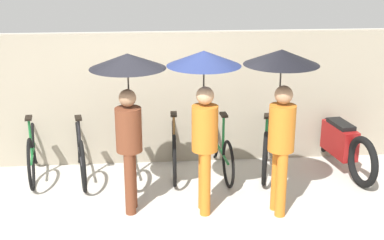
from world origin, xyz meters
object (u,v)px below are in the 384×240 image
Objects in this scene: parked_bicycle_2 at (127,151)px; parked_bicycle_4 at (220,148)px; parked_bicycle_3 at (174,146)px; parked_bicycle_5 at (266,145)px; parked_bicycle_1 at (80,151)px; pedestrian_leading at (128,92)px; pedestrian_center at (204,92)px; parked_bicycle_0 at (33,150)px; motorcycle at (339,142)px; pedestrian_trailing at (281,91)px.

parked_bicycle_4 is (1.36, -0.02, 0.01)m from parked_bicycle_2.
parked_bicycle_5 is (1.36, -0.09, 0.01)m from parked_bicycle_3.
parked_bicycle_1 is 1.74m from pedestrian_leading.
parked_bicycle_3 is 0.87× the size of pedestrian_center.
parked_bicycle_4 is (0.68, -0.08, -0.02)m from parked_bicycle_3.
parked_bicycle_0 is 0.96× the size of parked_bicycle_1.
parked_bicycle_3 is at bearing 79.75° from parked_bicycle_4.
parked_bicycle_3 is 1.71m from pedestrian_leading.
parked_bicycle_1 is at bearing 80.60° from motorcycle.
parked_bicycle_3 is at bearing 78.64° from motorcycle.
pedestrian_leading is at bearing -136.10° from parked_bicycle_0.
parked_bicycle_1 is at bearing 95.02° from parked_bicycle_3.
parked_bicycle_0 is at bearing 146.71° from pedestrian_leading.
pedestrian_center is at bearing 108.88° from motorcycle.
pedestrian_trailing is at bearing -135.71° from parked_bicycle_3.
parked_bicycle_2 is (1.36, -0.06, -0.03)m from parked_bicycle_0.
parked_bicycle_2 is 0.96× the size of parked_bicycle_5.
pedestrian_leading is (0.76, -1.06, 1.15)m from parked_bicycle_1.
parked_bicycle_5 reaches higher than motorcycle.
parked_bicycle_2 is at bearing 97.19° from parked_bicycle_3.
parked_bicycle_0 is at bearing 102.60° from parked_bicycle_5.
motorcycle is at bearing -98.37° from parked_bicycle_2.
pedestrian_trailing is at bearing -172.30° from parked_bicycle_5.
parked_bicycle_5 is at bearing -98.27° from parked_bicycle_2.
parked_bicycle_5 is 0.87× the size of pedestrian_leading.
parked_bicycle_0 is 2.04m from parked_bicycle_3.
parked_bicycle_2 is 2.59m from pedestrian_trailing.
parked_bicycle_1 is 2.34m from pedestrian_center.
parked_bicycle_0 is 0.95× the size of parked_bicycle_4.
parked_bicycle_3 is at bearing -92.37° from parked_bicycle_2.
parked_bicycle_5 reaches higher than parked_bicycle_4.
parked_bicycle_2 is at bearing 140.25° from pedestrian_trailing.
pedestrian_center is (0.99, -1.18, 1.19)m from parked_bicycle_2.
parked_bicycle_3 is 2.46m from motorcycle.
pedestrian_leading is at bearing 154.46° from parked_bicycle_3.
parked_bicycle_4 is 1.83m from pedestrian_trailing.
pedestrian_center is at bearing -147.30° from parked_bicycle_2.
pedestrian_leading is at bearing 172.56° from pedestrian_center.
parked_bicycle_4 is at bearing 71.51° from pedestrian_center.
pedestrian_leading is 0.98× the size of pedestrian_center.
pedestrian_leading is at bearing 125.83° from parked_bicycle_4.
parked_bicycle_4 is at bearing -94.20° from parked_bicycle_3.
pedestrian_leading is (-1.95, -1.04, 1.13)m from parked_bicycle_5.
parked_bicycle_0 is at bearing 80.11° from parked_bicycle_2.
pedestrian_leading is 1.82m from pedestrian_trailing.
parked_bicycle_2 is at bearing 85.45° from parked_bicycle_4.
parked_bicycle_2 is 0.83× the size of pedestrian_leading.
parked_bicycle_5 reaches higher than parked_bicycle_0.
parked_bicycle_4 reaches higher than parked_bicycle_2.
pedestrian_trailing is at bearing 126.10° from motorcycle.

